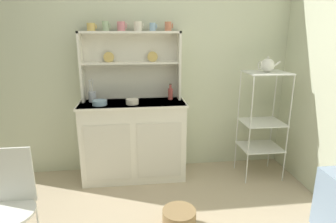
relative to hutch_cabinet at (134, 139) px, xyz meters
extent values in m
cube|color=beige|center=(0.19, 0.26, 0.81)|extent=(3.84, 0.05, 2.50)
cube|color=white|center=(0.00, 0.00, -0.01)|extent=(1.10, 0.42, 0.86)
cube|color=silver|center=(-0.26, -0.21, -0.06)|extent=(0.46, 0.01, 0.60)
cube|color=silver|center=(0.26, -0.21, -0.06)|extent=(0.46, 0.01, 0.60)
cube|color=white|center=(0.00, 0.00, 0.41)|extent=(1.13, 0.45, 0.02)
cube|color=silver|center=(0.00, 0.20, 0.78)|extent=(1.06, 0.02, 0.73)
cube|color=white|center=(-0.52, 0.12, 0.78)|extent=(0.02, 0.18, 0.73)
cube|color=white|center=(0.52, 0.12, 0.78)|extent=(0.02, 0.18, 0.73)
cube|color=white|center=(0.00, 0.12, 0.82)|extent=(1.02, 0.16, 0.02)
cube|color=white|center=(0.00, 0.12, 1.14)|extent=(1.06, 0.18, 0.02)
cylinder|color=#DBB760|center=(-0.23, 0.16, 0.88)|extent=(0.11, 0.03, 0.11)
cylinder|color=#DBB760|center=(0.23, 0.16, 0.88)|extent=(0.11, 0.03, 0.11)
cylinder|color=silver|center=(1.19, -0.31, 0.15)|extent=(0.01, 0.01, 1.18)
cylinder|color=silver|center=(1.61, -0.31, 0.15)|extent=(0.01, 0.01, 1.18)
cylinder|color=silver|center=(1.19, 0.04, 0.15)|extent=(0.01, 0.01, 1.18)
cylinder|color=silver|center=(1.61, 0.04, 0.15)|extent=(0.01, 0.01, 1.18)
cube|color=silver|center=(1.40, -0.14, 0.73)|extent=(0.44, 0.37, 0.01)
cube|color=silver|center=(1.40, -0.14, 0.19)|extent=(0.44, 0.37, 0.01)
cube|color=silver|center=(1.40, -0.14, -0.10)|extent=(0.44, 0.37, 0.01)
cylinder|color=white|center=(-0.83, -1.23, 0.01)|extent=(0.36, 0.36, 0.02)
cube|color=white|center=(-0.83, -1.09, 0.21)|extent=(0.31, 0.02, 0.40)
cylinder|color=#93754C|center=(0.36, -0.94, -0.36)|extent=(0.28, 0.28, 0.17)
cylinder|color=#DBB760|center=(-0.39, 0.12, 1.19)|extent=(0.08, 0.08, 0.08)
torus|color=#DBB760|center=(-0.34, 0.12, 1.19)|extent=(0.01, 0.04, 0.04)
cylinder|color=#9EB78E|center=(-0.24, 0.12, 1.20)|extent=(0.07, 0.07, 0.09)
torus|color=#9EB78E|center=(-0.20, 0.12, 1.20)|extent=(0.01, 0.05, 0.05)
cylinder|color=#D17A84|center=(-0.09, 0.12, 1.19)|extent=(0.08, 0.08, 0.09)
torus|color=#D17A84|center=(-0.03, 0.12, 1.20)|extent=(0.01, 0.05, 0.05)
cylinder|color=silver|center=(0.08, 0.12, 1.20)|extent=(0.08, 0.08, 0.09)
torus|color=silver|center=(0.14, 0.12, 1.20)|extent=(0.01, 0.05, 0.05)
cylinder|color=#8EB2D1|center=(0.23, 0.12, 1.19)|extent=(0.06, 0.06, 0.08)
torus|color=#8EB2D1|center=(0.28, 0.12, 1.19)|extent=(0.01, 0.05, 0.05)
cylinder|color=#C67556|center=(0.40, 0.12, 1.19)|extent=(0.07, 0.07, 0.09)
torus|color=#C67556|center=(0.44, 0.12, 1.20)|extent=(0.01, 0.05, 0.05)
cylinder|color=#8EB2D1|center=(-0.33, -0.07, 0.45)|extent=(0.15, 0.15, 0.05)
cylinder|color=silver|center=(0.00, -0.07, 0.45)|extent=(0.13, 0.13, 0.05)
cylinder|color=#B74C47|center=(0.42, 0.09, 0.48)|extent=(0.05, 0.05, 0.12)
cylinder|color=#B74C47|center=(0.42, 0.09, 0.56)|extent=(0.02, 0.02, 0.04)
cylinder|color=#4C382D|center=(0.42, 0.09, 0.59)|extent=(0.03, 0.03, 0.01)
cylinder|color=#B2B7C6|center=(-0.42, 0.08, 0.48)|extent=(0.08, 0.08, 0.11)
cylinder|color=silver|center=(-0.42, 0.05, 0.55)|extent=(0.03, 0.01, 0.18)
ellipsoid|color=silver|center=(-0.42, 0.05, 0.65)|extent=(0.02, 0.01, 0.01)
cylinder|color=silver|center=(-0.42, 0.10, 0.56)|extent=(0.04, 0.01, 0.19)
ellipsoid|color=silver|center=(-0.42, 0.10, 0.66)|extent=(0.02, 0.01, 0.01)
cylinder|color=silver|center=(-0.44, 0.07, 0.55)|extent=(0.02, 0.04, 0.18)
ellipsoid|color=silver|center=(-0.44, 0.07, 0.65)|extent=(0.02, 0.01, 0.01)
sphere|color=white|center=(1.40, -0.14, 0.81)|extent=(0.14, 0.14, 0.14)
sphere|color=silver|center=(1.40, -0.14, 0.89)|extent=(0.02, 0.02, 0.02)
cylinder|color=white|center=(1.50, -0.14, 0.82)|extent=(0.09, 0.02, 0.07)
torus|color=white|center=(1.32, -0.14, 0.81)|extent=(0.01, 0.09, 0.09)
camera|label=1|loc=(0.02, -2.93, 1.14)|focal=30.30mm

